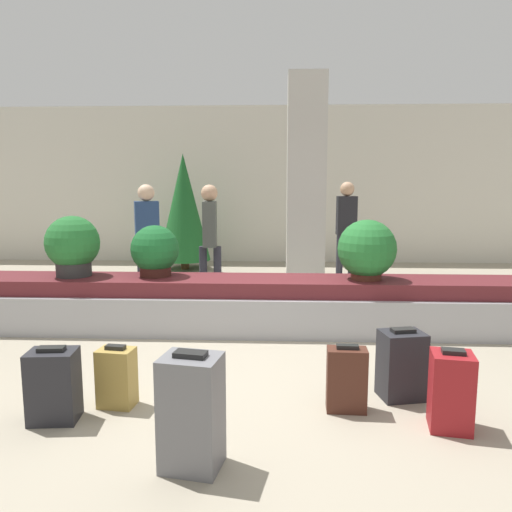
% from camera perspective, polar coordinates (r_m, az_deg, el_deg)
% --- Properties ---
extents(ground_plane, '(18.00, 18.00, 0.00)m').
position_cam_1_polar(ground_plane, '(4.38, -0.88, -13.85)').
color(ground_plane, '#9E937F').
extents(back_wall, '(18.00, 0.06, 3.20)m').
position_cam_1_polar(back_wall, '(10.42, 1.24, 8.11)').
color(back_wall, beige).
rests_on(back_wall, ground_plane).
extents(carousel, '(8.96, 0.82, 0.60)m').
position_cam_1_polar(carousel, '(5.66, 0.00, -5.64)').
color(carousel, '#9E9EA3').
rests_on(carousel, ground_plane).
extents(pillar, '(0.56, 0.56, 3.20)m').
position_cam_1_polar(pillar, '(7.45, 5.72, 7.94)').
color(pillar, beige).
rests_on(pillar, ground_plane).
extents(suitcase_0, '(0.29, 0.18, 0.50)m').
position_cam_1_polar(suitcase_0, '(3.80, 10.31, -13.70)').
color(suitcase_0, '#472319').
rests_on(suitcase_0, ground_plane).
extents(suitcase_1, '(0.38, 0.33, 0.71)m').
position_cam_1_polar(suitcase_1, '(3.05, -7.38, -17.27)').
color(suitcase_1, slate).
rests_on(suitcase_1, ground_plane).
extents(suitcase_2, '(0.35, 0.27, 0.54)m').
position_cam_1_polar(suitcase_2, '(3.86, -22.13, -13.55)').
color(suitcase_2, '#232328').
rests_on(suitcase_2, ground_plane).
extents(suitcase_3, '(0.37, 0.32, 0.56)m').
position_cam_1_polar(suitcase_3, '(4.10, 16.29, -11.83)').
color(suitcase_3, '#232328').
rests_on(suitcase_3, ground_plane).
extents(suitcase_4, '(0.31, 0.30, 0.56)m').
position_cam_1_polar(suitcase_4, '(3.72, 21.39, -14.16)').
color(suitcase_4, maroon).
rests_on(suitcase_4, ground_plane).
extents(suitcase_5, '(0.28, 0.22, 0.47)m').
position_cam_1_polar(suitcase_5, '(3.96, -15.63, -13.20)').
color(suitcase_5, '#A3843D').
rests_on(suitcase_5, ground_plane).
extents(potted_plant_0, '(0.64, 0.64, 0.66)m').
position_cam_1_polar(potted_plant_0, '(5.60, 12.56, 0.64)').
color(potted_plant_0, '#4C2319').
rests_on(potted_plant_0, carousel).
extents(potted_plant_1, '(0.55, 0.55, 0.58)m').
position_cam_1_polar(potted_plant_1, '(5.78, -11.47, 0.53)').
color(potted_plant_1, '#381914').
rests_on(potted_plant_1, carousel).
extents(potted_plant_2, '(0.61, 0.61, 0.69)m').
position_cam_1_polar(potted_plant_2, '(6.03, -20.22, 1.12)').
color(potted_plant_2, '#2D2D2D').
rests_on(potted_plant_2, carousel).
extents(traveler_0, '(0.33, 0.23, 1.67)m').
position_cam_1_polar(traveler_0, '(8.37, 10.29, 3.74)').
color(traveler_0, '#282833').
rests_on(traveler_0, ground_plane).
extents(traveler_1, '(0.36, 0.28, 1.63)m').
position_cam_1_polar(traveler_1, '(7.02, -12.32, 2.59)').
color(traveler_1, '#282833').
rests_on(traveler_1, ground_plane).
extents(traveler_2, '(0.31, 0.33, 1.63)m').
position_cam_1_polar(traveler_2, '(6.89, -5.29, 2.63)').
color(traveler_2, '#282833').
rests_on(traveler_2, ground_plane).
extents(decorated_tree, '(0.98, 0.98, 2.19)m').
position_cam_1_polar(decorated_tree, '(9.58, -8.25, 5.50)').
color(decorated_tree, '#4C331E').
rests_on(decorated_tree, ground_plane).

